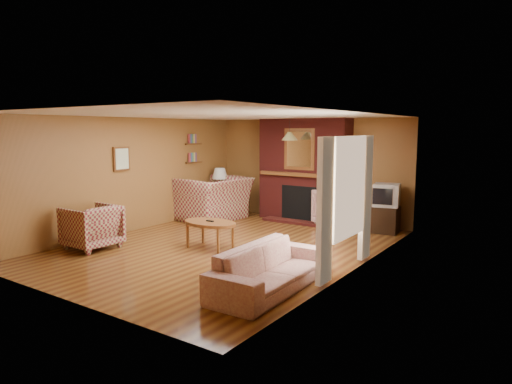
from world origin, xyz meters
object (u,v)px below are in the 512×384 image
Objects in this scene: tv_stand at (386,219)px; plaid_armchair at (92,227)px; crt_tv at (387,195)px; floral_armchair at (341,209)px; table_lamp at (220,179)px; fireplace at (304,171)px; coffee_table at (210,224)px; side_table at (220,204)px; plaid_loveseat at (213,199)px; floral_sofa at (270,268)px.

plaid_armchair is at bearing -137.63° from tv_stand.
plaid_armchair is at bearing -133.27° from crt_tv.
floral_armchair is 3.22m from table_lamp.
fireplace is 2.57× the size of floral_armchair.
floral_armchair is 1.46× the size of table_lamp.
side_table is (-1.93, 2.70, -0.17)m from coffee_table.
plaid_armchair is 3.94m from table_lamp.
plaid_armchair is at bearing 80.63° from floral_armchair.
plaid_loveseat is at bearing 42.56° from floral_armchair.
plaid_armchair is 3.85m from floral_sofa.
coffee_table is 3.32m from side_table.
table_lamp is 4.21m from tv_stand.
plaid_armchair is (-0.10, -3.34, -0.11)m from plaid_loveseat.
fireplace is 4.37× the size of side_table.
tv_stand is at bearing -3.56° from floral_sofa.
floral_armchair reaches higher than tv_stand.
table_lamp is (-0.25, 0.57, 0.40)m from plaid_loveseat.
crt_tv is (2.05, -0.19, -0.39)m from fireplace.
tv_stand is at bearing 4.82° from table_lamp.
plaid_loveseat is 2.83× the size of side_table.
tv_stand is (0.98, 0.08, -0.14)m from floral_armchair.
plaid_armchair is at bearing 2.46° from plaid_loveseat.
floral_sofa is at bearing -92.02° from crt_tv.
coffee_table is 1.94× the size of side_table.
table_lamp reaches higher than floral_armchair.
table_lamp is at bearing -176.03° from plaid_armchair.
floral_armchair is 1.05m from crt_tv.
floral_armchair is 3.22m from coffee_table.
table_lamp is (-0.15, 3.90, 0.51)m from plaid_armchair.
floral_armchair is (2.92, 0.84, -0.08)m from plaid_loveseat.
plaid_loveseat is 0.74m from table_lamp.
floral_sofa is 3.40× the size of crt_tv.
floral_sofa is at bearing 127.71° from floral_armchair.
coffee_table is at bearing -92.97° from fireplace.
floral_sofa is at bearing 52.45° from plaid_loveseat.
plaid_loveseat is (-1.85, -1.10, -0.68)m from fireplace.
tv_stand is at bearing 4.82° from side_table.
fireplace is at bearing 21.59° from floral_sofa.
fireplace is 2.18m from table_lamp.
floral_armchair is 1.67× the size of tv_stand.
crt_tv is at bearing 4.74° from table_lamp.
tv_stand is at bearing -149.14° from floral_armchair.
floral_armchair is at bearing 180.00° from tv_stand.
floral_armchair is (3.02, 4.18, 0.03)m from plaid_armchair.
tv_stand is at bearing 53.97° from coffee_table.
floral_sofa is 1.91× the size of coffee_table.
crt_tv is at bearing 107.34° from plaid_loveseat.
table_lamp is 1.14× the size of tv_stand.
fireplace reaches higher than floral_armchair.
table_lamp is (-3.17, -0.27, 0.48)m from floral_armchair.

